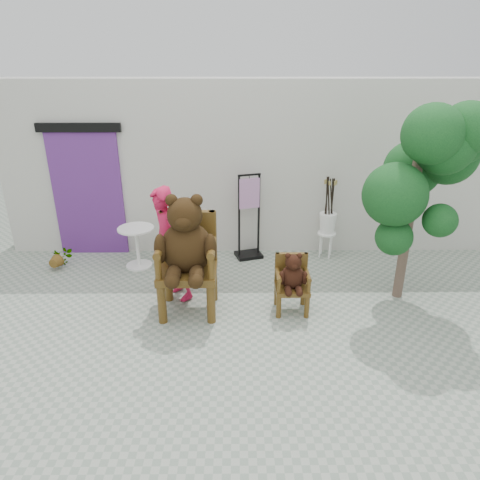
{
  "coord_description": "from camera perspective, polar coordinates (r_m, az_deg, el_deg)",
  "views": [
    {
      "loc": [
        -0.4,
        -4.66,
        3.23
      ],
      "look_at": [
        -0.36,
        0.83,
        0.95
      ],
      "focal_mm": 32.0,
      "sensor_mm": 36.0,
      "label": 1
    }
  ],
  "objects": [
    {
      "name": "person",
      "position": [
        6.09,
        -9.12,
        -0.7
      ],
      "size": [
        0.68,
        0.75,
        1.71
      ],
      "primitive_type": "imported",
      "rotation": [
        0.0,
        0.0,
        -0.99
      ],
      "color": "#B9163E",
      "rests_on": "ground"
    },
    {
      "name": "ground_plane",
      "position": [
        5.68,
        3.75,
        -12.14
      ],
      "size": [
        60.0,
        60.0,
        0.0
      ],
      "primitive_type": "plane",
      "color": "gray",
      "rests_on": "ground"
    },
    {
      "name": "display_stand",
      "position": [
        7.49,
        1.2,
        1.86
      ],
      "size": [
        0.53,
        0.47,
        1.51
      ],
      "rotation": [
        0.0,
        0.0,
        0.3
      ],
      "color": "black",
      "rests_on": "ground"
    },
    {
      "name": "stool_bucket",
      "position": [
        7.64,
        11.59,
        2.27
      ],
      "size": [
        0.32,
        0.32,
        1.45
      ],
      "rotation": [
        0.0,
        0.0,
        -0.34
      ],
      "color": "white",
      "rests_on": "ground"
    },
    {
      "name": "chair_big",
      "position": [
        5.73,
        -7.14,
        -1.0
      ],
      "size": [
        0.81,
        0.89,
        1.7
      ],
      "color": "#442E0E",
      "rests_on": "ground"
    },
    {
      "name": "doorway",
      "position": [
        7.96,
        -19.63,
        6.19
      ],
      "size": [
        1.4,
        0.11,
        2.33
      ],
      "color": "#5A2776",
      "rests_on": "ground"
    },
    {
      "name": "tree",
      "position": [
        6.11,
        24.13,
        9.54
      ],
      "size": [
        1.64,
        1.59,
        2.83
      ],
      "rotation": [
        0.0,
        0.0,
        -0.1
      ],
      "color": "#48362B",
      "rests_on": "ground"
    },
    {
      "name": "chair_small",
      "position": [
        5.91,
        6.99,
        -4.97
      ],
      "size": [
        0.46,
        0.48,
        0.89
      ],
      "color": "#442E0E",
      "rests_on": "ground"
    },
    {
      "name": "cafe_table",
      "position": [
        7.39,
        -13.57,
        -0.31
      ],
      "size": [
        0.6,
        0.6,
        0.7
      ],
      "rotation": [
        0.0,
        0.0,
        0.25
      ],
      "color": "white",
      "rests_on": "ground"
    },
    {
      "name": "back_wall",
      "position": [
        7.96,
        2.46,
        9.97
      ],
      "size": [
        9.0,
        1.0,
        3.0
      ],
      "primitive_type": "cube",
      "color": "beige",
      "rests_on": "ground"
    },
    {
      "name": "potted_plant",
      "position": [
        7.85,
        -22.92,
        -2.17
      ],
      "size": [
        0.38,
        0.35,
        0.37
      ],
      "primitive_type": "imported",
      "rotation": [
        0.0,
        0.0,
        -0.17
      ],
      "color": "#0E3416",
      "rests_on": "ground"
    }
  ]
}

